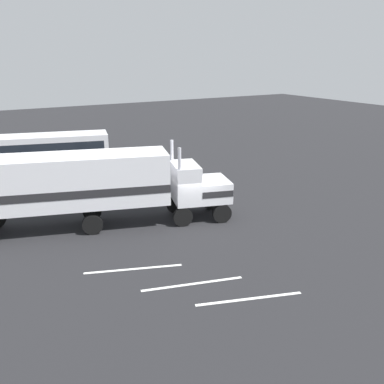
# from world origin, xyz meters

# --- Properties ---
(ground_plane) EXTENTS (120.00, 120.00, 0.00)m
(ground_plane) POSITION_xyz_m (0.00, 0.00, 0.00)
(ground_plane) COLOR #232326
(lane_stripe_near) EXTENTS (4.20, 1.62, 0.01)m
(lane_stripe_near) POSITION_xyz_m (-5.27, -3.50, 0.01)
(lane_stripe_near) COLOR silver
(lane_stripe_near) RESTS_ON ground_plane
(lane_stripe_mid) EXTENTS (4.29, 1.32, 0.01)m
(lane_stripe_mid) POSITION_xyz_m (-3.61, -5.97, 0.01)
(lane_stripe_mid) COLOR silver
(lane_stripe_mid) RESTS_ON ground_plane
(lane_stripe_far) EXTENTS (4.23, 1.51, 0.01)m
(lane_stripe_far) POSITION_xyz_m (-2.24, -8.08, 0.01)
(lane_stripe_far) COLOR silver
(lane_stripe_far) RESTS_ON ground_plane
(semi_truck) EXTENTS (14.26, 6.55, 4.50)m
(semi_truck) POSITION_xyz_m (-5.20, 2.27, 2.52)
(semi_truck) COLOR white
(semi_truck) RESTS_ON ground_plane
(person_bystander) EXTENTS (0.43, 0.48, 1.63)m
(person_bystander) POSITION_xyz_m (-2.97, 4.89, 0.89)
(person_bystander) COLOR #2D3347
(person_bystander) RESTS_ON ground_plane
(parked_bus) EXTENTS (11.29, 5.23, 3.40)m
(parked_bus) POSITION_xyz_m (-6.11, 13.75, 2.07)
(parked_bus) COLOR silver
(parked_bus) RESTS_ON ground_plane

